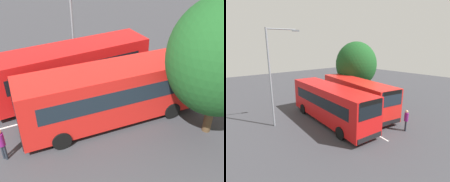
# 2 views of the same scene
# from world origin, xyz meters

# --- Properties ---
(ground_plane) EXTENTS (64.46, 64.46, 0.00)m
(ground_plane) POSITION_xyz_m (0.00, 0.00, 0.00)
(ground_plane) COLOR #38383D
(bus_far_left) EXTENTS (10.19, 3.22, 3.26)m
(bus_far_left) POSITION_xyz_m (0.75, -1.94, 1.79)
(bus_far_left) COLOR red
(bus_far_left) RESTS_ON ground
(bus_center_left) EXTENTS (10.30, 4.22, 3.26)m
(bus_center_left) POSITION_xyz_m (0.22, 1.86, 1.79)
(bus_center_left) COLOR red
(bus_center_left) RESTS_ON ground
(pedestrian) EXTENTS (0.44, 0.44, 1.75)m
(pedestrian) POSITION_xyz_m (6.11, 1.58, 1.04)
(pedestrian) COLOR #232833
(pedestrian) RESTS_ON ground
(street_lamp) EXTENTS (0.80, 2.56, 8.05)m
(street_lamp) POSITION_xyz_m (-1.51, -5.98, 4.63)
(street_lamp) COLOR gray
(street_lamp) RESTS_ON ground
(depot_tree) EXTENTS (5.49, 4.94, 7.23)m
(depot_tree) POSITION_xyz_m (-3.51, 5.48, 4.34)
(depot_tree) COLOR #4C3823
(depot_tree) RESTS_ON ground
(lane_stripe_outer_left) EXTENTS (12.54, 1.89, 0.01)m
(lane_stripe_outer_left) POSITION_xyz_m (0.00, 0.00, 0.00)
(lane_stripe_outer_left) COLOR silver
(lane_stripe_outer_left) RESTS_ON ground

